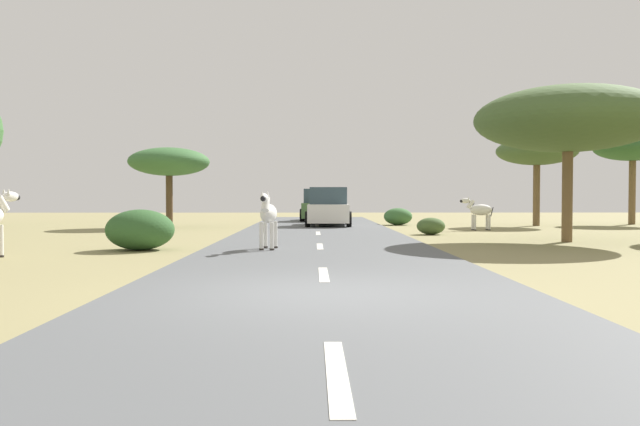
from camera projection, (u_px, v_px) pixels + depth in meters
ground_plane at (323, 296)px, 8.74m from camera, size 90.00×90.00×0.00m
road at (326, 294)px, 8.74m from camera, size 6.00×64.00×0.05m
lane_markings at (328, 305)px, 7.74m from camera, size 0.16×56.00×0.01m
zebra_0 at (268, 215)px, 15.79m from camera, size 0.48×1.56×1.47m
zebra_2 at (479, 210)px, 25.63m from camera, size 1.45×0.52×1.37m
car_0 at (320, 206)px, 34.54m from camera, size 2.16×4.41×1.74m
car_1 at (328, 208)px, 28.77m from camera, size 2.11×4.39×1.74m
tree_1 at (537, 152)px, 29.52m from camera, size 3.75×3.75×4.16m
tree_3 at (169, 162)px, 28.01m from camera, size 3.58×3.58×3.55m
tree_4 at (633, 148)px, 31.00m from camera, size 3.70×3.70×4.43m
tree_5 at (568, 120)px, 18.98m from camera, size 5.58×5.58×4.68m
bush_0 at (398, 217)px, 30.39m from camera, size 1.37×1.23×0.82m
bush_1 at (140, 230)px, 16.18m from camera, size 1.75×1.57×1.05m
bush_2 at (431, 226)px, 22.77m from camera, size 1.02×0.92×0.61m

